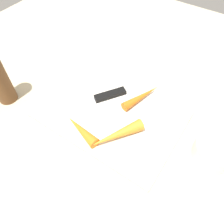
% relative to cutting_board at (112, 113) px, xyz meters
% --- Properties ---
extents(ground_plane, '(1.40, 1.40, 0.00)m').
position_rel_cutting_board_xyz_m(ground_plane, '(0.00, 0.00, -0.01)').
color(ground_plane, '#C6B793').
extents(cutting_board, '(0.36, 0.26, 0.01)m').
position_rel_cutting_board_xyz_m(cutting_board, '(0.00, 0.00, 0.00)').
color(cutting_board, silver).
rests_on(cutting_board, ground_plane).
extents(knife, '(0.13, 0.18, 0.01)m').
position_rel_cutting_board_xyz_m(knife, '(-0.04, 0.03, 0.01)').
color(knife, '#B7B7BC').
rests_on(knife, cutting_board).
extents(carrot_longest, '(0.10, 0.14, 0.03)m').
position_rel_cutting_board_xyz_m(carrot_longest, '(0.05, -0.06, 0.02)').
color(carrot_longest, orange).
rests_on(carrot_longest, cutting_board).
extents(carrot_shortest, '(0.11, 0.05, 0.03)m').
position_rel_cutting_board_xyz_m(carrot_shortest, '(-0.02, -0.10, 0.02)').
color(carrot_shortest, orange).
rests_on(carrot_shortest, cutting_board).
extents(carrot_medium, '(0.06, 0.12, 0.02)m').
position_rel_cutting_board_xyz_m(carrot_medium, '(0.04, 0.08, 0.02)').
color(carrot_medium, orange).
rests_on(carrot_medium, cutting_board).
extents(small_bowl, '(0.10, 0.10, 0.05)m').
position_rel_cutting_board_xyz_m(small_bowl, '(0.26, 0.03, 0.02)').
color(small_bowl, silver).
rests_on(small_bowl, ground_plane).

